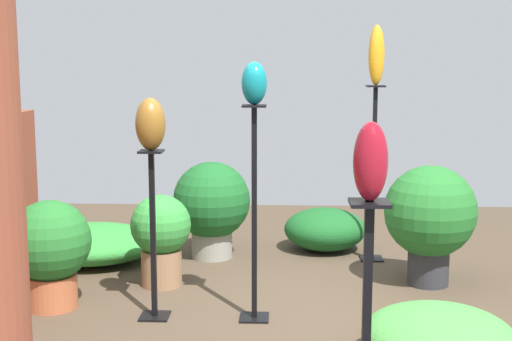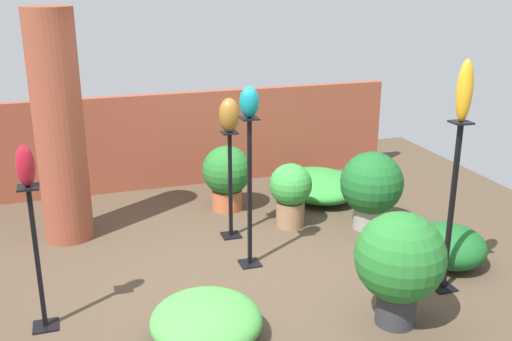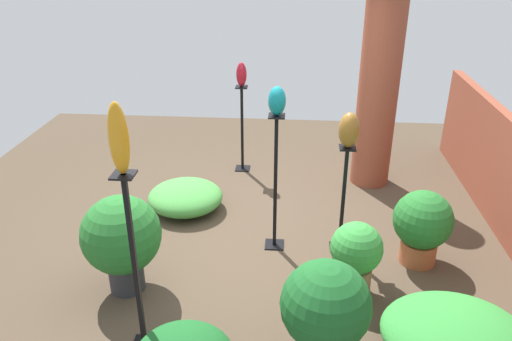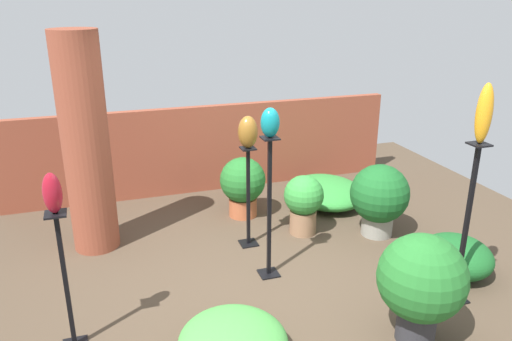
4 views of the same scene
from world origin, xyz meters
TOP-DOWN VIEW (x-y plane):
  - ground_plane at (0.00, 0.00)m, footprint 8.00×8.00m
  - brick_wall_back at (0.00, 2.75)m, footprint 5.60×0.12m
  - brick_pillar at (-1.60, 1.44)m, footprint 0.50×0.50m
  - pedestal_ruby at (-1.84, -0.31)m, footprint 0.20×0.20m
  - pedestal_teal at (0.07, 0.23)m, footprint 0.20×0.20m
  - pedestal_bronze at (0.07, 0.93)m, footprint 0.20×0.20m
  - pedestal_amber at (1.60, -0.76)m, footprint 0.20×0.20m
  - art_vase_ruby at (-1.84, -0.31)m, footprint 0.14×0.14m
  - art_vase_teal at (0.07, 0.23)m, footprint 0.18×0.17m
  - art_vase_bronze at (0.07, 0.93)m, footprint 0.22×0.20m
  - art_vase_amber at (1.60, -0.76)m, footprint 0.13×0.14m
  - potted_plant_front_right at (0.89, -1.12)m, footprint 0.73×0.73m
  - potted_plant_mid_left at (0.78, 1.00)m, footprint 0.48×0.48m
  - potted_plant_back_center at (0.24, 1.70)m, footprint 0.59×0.59m
  - potted_plant_front_left at (1.61, 0.68)m, footprint 0.70×0.70m
  - foliage_bed_east at (-0.63, -0.88)m, footprint 0.87×0.90m
  - foliage_bed_west at (1.45, 1.74)m, footprint 1.01×1.18m
  - foliage_bed_center at (1.91, -0.36)m, footprint 0.72×0.77m

SIDE VIEW (x-z plane):
  - ground_plane at x=0.00m, z-range 0.00..0.00m
  - foliage_bed_west at x=1.45m, z-range 0.00..0.32m
  - foliage_bed_east at x=-0.63m, z-range 0.00..0.33m
  - foliage_bed_center at x=1.91m, z-range 0.00..0.40m
  - potted_plant_mid_left at x=0.78m, z-range 0.05..0.78m
  - potted_plant_back_center at x=0.24m, z-range 0.05..0.84m
  - potted_plant_front_left at x=1.61m, z-range 0.05..0.93m
  - pedestal_bronze at x=0.07m, z-range -0.05..1.12m
  - pedestal_ruby at x=-1.84m, z-range -0.05..1.16m
  - potted_plant_front_right at x=0.89m, z-range 0.08..1.04m
  - brick_wall_back at x=0.00m, z-range 0.00..1.26m
  - pedestal_teal at x=0.07m, z-range -0.05..1.43m
  - pedestal_amber at x=1.60m, z-range -0.06..1.50m
  - brick_pillar at x=-1.60m, z-range 0.00..2.43m
  - art_vase_bronze at x=0.07m, z-range 1.17..1.53m
  - art_vase_ruby at x=-1.84m, z-range 1.21..1.53m
  - art_vase_teal at x=0.07m, z-range 1.48..1.77m
  - art_vase_amber at x=1.60m, z-range 1.56..2.08m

